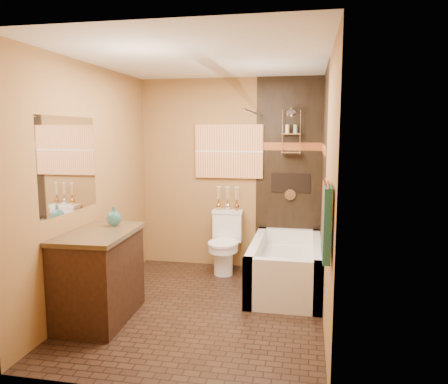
% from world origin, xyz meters
% --- Properties ---
extents(floor, '(3.00, 3.00, 0.00)m').
position_xyz_m(floor, '(0.00, 0.00, 0.00)').
color(floor, black).
rests_on(floor, ground).
extents(wall_left, '(0.02, 3.00, 2.50)m').
position_xyz_m(wall_left, '(-1.20, 0.00, 1.25)').
color(wall_left, olive).
rests_on(wall_left, floor).
extents(wall_right, '(0.02, 3.00, 2.50)m').
position_xyz_m(wall_right, '(1.20, 0.00, 1.25)').
color(wall_right, olive).
rests_on(wall_right, floor).
extents(wall_back, '(2.40, 0.02, 2.50)m').
position_xyz_m(wall_back, '(0.00, 1.50, 1.25)').
color(wall_back, olive).
rests_on(wall_back, floor).
extents(wall_front, '(2.40, 0.02, 2.50)m').
position_xyz_m(wall_front, '(0.00, -1.50, 1.25)').
color(wall_front, olive).
rests_on(wall_front, floor).
extents(ceiling, '(3.00, 3.00, 0.00)m').
position_xyz_m(ceiling, '(0.00, 0.00, 2.50)').
color(ceiling, silver).
rests_on(ceiling, wall_back).
extents(alcove_tile_back, '(0.85, 0.01, 2.50)m').
position_xyz_m(alcove_tile_back, '(0.78, 1.49, 1.25)').
color(alcove_tile_back, black).
rests_on(alcove_tile_back, wall_back).
extents(alcove_tile_right, '(0.01, 1.50, 2.50)m').
position_xyz_m(alcove_tile_right, '(1.19, 0.75, 1.25)').
color(alcove_tile_right, black).
rests_on(alcove_tile_right, wall_right).
extents(mosaic_band_back, '(0.85, 0.01, 0.10)m').
position_xyz_m(mosaic_band_back, '(0.78, 1.48, 1.62)').
color(mosaic_band_back, maroon).
rests_on(mosaic_band_back, alcove_tile_back).
extents(mosaic_band_right, '(0.01, 1.50, 0.10)m').
position_xyz_m(mosaic_band_right, '(1.18, 0.75, 1.62)').
color(mosaic_band_right, maroon).
rests_on(mosaic_band_right, alcove_tile_right).
extents(alcove_niche, '(0.50, 0.01, 0.25)m').
position_xyz_m(alcove_niche, '(0.80, 1.48, 1.15)').
color(alcove_niche, black).
rests_on(alcove_niche, alcove_tile_back).
extents(shower_fixtures, '(0.24, 0.33, 1.16)m').
position_xyz_m(shower_fixtures, '(0.80, 1.38, 1.67)').
color(shower_fixtures, silver).
rests_on(shower_fixtures, floor).
extents(curtain_rod, '(0.03, 1.55, 0.03)m').
position_xyz_m(curtain_rod, '(0.40, 0.75, 2.02)').
color(curtain_rod, silver).
rests_on(curtain_rod, wall_back).
extents(towel_bar, '(0.02, 0.55, 0.02)m').
position_xyz_m(towel_bar, '(1.15, -1.05, 1.45)').
color(towel_bar, silver).
rests_on(towel_bar, wall_right).
extents(towel_teal, '(0.05, 0.22, 0.52)m').
position_xyz_m(towel_teal, '(1.16, -1.18, 1.18)').
color(towel_teal, '#1B585C').
rests_on(towel_teal, towel_bar).
extents(towel_rust, '(0.05, 0.22, 0.52)m').
position_xyz_m(towel_rust, '(1.16, -0.92, 1.18)').
color(towel_rust, maroon).
rests_on(towel_rust, towel_bar).
extents(sunset_painting, '(0.90, 0.04, 0.70)m').
position_xyz_m(sunset_painting, '(-0.01, 1.48, 1.55)').
color(sunset_painting, orange).
rests_on(sunset_painting, wall_back).
extents(vanity_mirror, '(0.01, 1.00, 0.90)m').
position_xyz_m(vanity_mirror, '(-1.19, -0.44, 1.50)').
color(vanity_mirror, white).
rests_on(vanity_mirror, wall_left).
extents(bathtub, '(0.80, 1.50, 0.55)m').
position_xyz_m(bathtub, '(0.80, 0.75, 0.22)').
color(bathtub, white).
rests_on(bathtub, floor).
extents(toilet, '(0.40, 0.59, 0.78)m').
position_xyz_m(toilet, '(-0.01, 1.21, 0.40)').
color(toilet, white).
rests_on(toilet, floor).
extents(vanity, '(0.64, 1.01, 0.87)m').
position_xyz_m(vanity, '(-0.92, -0.44, 0.44)').
color(vanity, black).
rests_on(vanity, floor).
extents(teal_bottle, '(0.16, 0.16, 0.24)m').
position_xyz_m(teal_bottle, '(-0.87, -0.18, 0.97)').
color(teal_bottle, '#246E6B').
rests_on(teal_bottle, vanity).
extents(bud_vases, '(0.31, 0.06, 0.30)m').
position_xyz_m(bud_vases, '(-0.01, 1.39, 0.95)').
color(bud_vases, '#CA8C3F').
rests_on(bud_vases, toilet).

